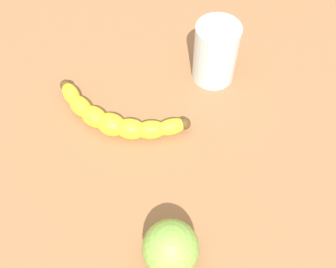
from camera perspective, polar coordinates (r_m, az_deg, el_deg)
The scene contains 4 objects.
wooden_tabletop at distance 65.72cm, azimuth -8.51°, elevation 1.13°, with size 120.00×120.00×3.00cm, color #966540.
banana at distance 62.43cm, azimuth -7.78°, elevation 2.27°, with size 23.11×8.83×3.61cm.
smoothie_glass at distance 66.79cm, azimuth 6.93°, elevation 11.53°, with size 7.32×7.32×10.79cm.
green_apple_fruit at distance 50.66cm, azimuth 0.40°, elevation -16.32°, with size 7.23×7.23×7.23cm, color #84B747.
Camera 1 is at (26.24, -27.65, 55.03)cm, focal length 41.73 mm.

